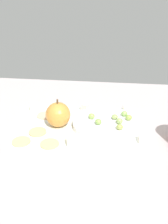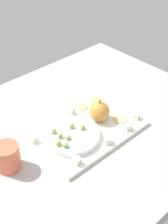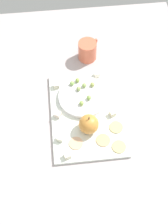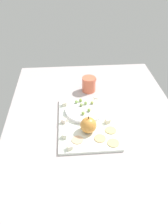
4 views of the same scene
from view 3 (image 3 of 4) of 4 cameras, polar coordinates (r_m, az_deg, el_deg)
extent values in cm
cube|color=#B8ACAC|center=(117.26, 2.01, 0.17)|extent=(112.30, 83.65, 4.84)
cube|color=white|center=(112.95, 0.57, -0.37)|extent=(37.52, 26.44, 1.29)
cylinder|color=white|center=(115.17, -0.19, 2.88)|extent=(18.50, 18.50, 1.90)
sphere|color=gold|center=(105.97, 0.91, -2.30)|extent=(7.14, 7.14, 7.14)
cylinder|color=brown|center=(102.34, 0.94, -1.16)|extent=(0.50, 0.50, 1.20)
cube|color=#ECE6C7|center=(103.66, -3.17, -8.17)|extent=(2.65, 2.65, 2.10)
cube|color=beige|center=(111.58, 5.37, -0.26)|extent=(2.73, 2.73, 2.10)
cube|color=#F8E2D0|center=(111.25, -4.92, -0.47)|extent=(2.87, 2.87, 2.10)
cube|color=#F2E4CF|center=(121.59, 2.44, 7.11)|extent=(2.19, 2.19, 2.10)
cube|color=#EBE9CC|center=(106.54, -4.51, -4.95)|extent=(2.63, 2.63, 2.10)
cube|color=#F1E9CA|center=(118.60, -5.22, 4.99)|extent=(2.32, 2.32, 2.10)
cylinder|color=#E3C17E|center=(106.47, 6.59, -6.48)|extent=(4.94, 4.94, 0.40)
cylinder|color=#D7BF7E|center=(109.82, 6.05, -2.85)|extent=(4.94, 4.94, 0.40)
cylinder|color=#E3B67D|center=(107.06, 3.63, -5.30)|extent=(4.94, 4.94, 0.40)
cylinder|color=#E2B48E|center=(106.37, -1.52, -5.88)|extent=(4.94, 4.94, 0.40)
ellipsoid|color=#9BAB53|center=(116.35, 1.45, 5.16)|extent=(1.86, 1.67, 1.56)
ellipsoid|color=#93B14D|center=(117.53, -1.22, 5.97)|extent=(1.86, 1.67, 1.64)
ellipsoid|color=#92B756|center=(111.42, -0.46, 1.66)|extent=(1.86, 1.67, 1.71)
ellipsoid|color=#90BF5F|center=(116.74, -2.25, 5.41)|extent=(1.86, 1.67, 1.64)
ellipsoid|color=#95B461|center=(116.07, 0.06, 5.04)|extent=(1.86, 1.67, 1.68)
ellipsoid|color=#96AE61|center=(115.21, -1.02, 4.39)|extent=(1.86, 1.67, 1.55)
ellipsoid|color=#89B354|center=(112.79, 0.93, 2.71)|extent=(1.86, 1.67, 1.70)
cylinder|color=#E26B4B|center=(127.23, 0.84, 11.47)|extent=(7.50, 7.50, 8.26)
torus|color=#E26B4B|center=(130.19, 2.00, 12.82)|extent=(3.64, 3.10, 4.00)
camera|label=1|loc=(1.14, 38.35, 17.48)|focal=44.25mm
camera|label=2|loc=(1.28, -39.20, 37.48)|focal=50.33mm
camera|label=4|loc=(0.35, 7.49, -65.22)|focal=35.39mm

